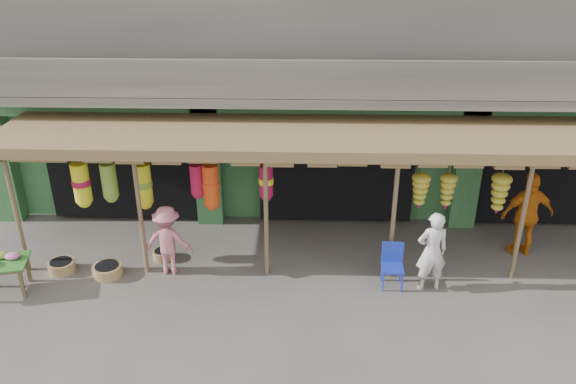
{
  "coord_description": "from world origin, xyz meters",
  "views": [
    {
      "loc": [
        -0.78,
        -9.97,
        6.48
      ],
      "look_at": [
        -1.1,
        1.0,
        1.3
      ],
      "focal_mm": 35.0,
      "sensor_mm": 36.0,
      "label": 1
    }
  ],
  "objects_px": {
    "person_front": "(432,252)",
    "person_shopper": "(168,241)",
    "blue_chair": "(392,263)",
    "person_vendor": "(527,215)"
  },
  "relations": [
    {
      "from": "person_front",
      "to": "person_shopper",
      "type": "relative_size",
      "value": 1.12
    },
    {
      "from": "person_front",
      "to": "person_shopper",
      "type": "xyz_separation_m",
      "value": [
        -5.22,
        0.41,
        -0.09
      ]
    },
    {
      "from": "person_shopper",
      "to": "person_front",
      "type": "bearing_deg",
      "value": 179.59
    },
    {
      "from": "blue_chair",
      "to": "person_vendor",
      "type": "distance_m",
      "value": 3.28
    },
    {
      "from": "person_shopper",
      "to": "blue_chair",
      "type": "bearing_deg",
      "value": -179.65
    },
    {
      "from": "blue_chair",
      "to": "person_shopper",
      "type": "distance_m",
      "value": 4.52
    },
    {
      "from": "blue_chair",
      "to": "person_front",
      "type": "bearing_deg",
      "value": -6.25
    },
    {
      "from": "person_vendor",
      "to": "person_shopper",
      "type": "relative_size",
      "value": 1.28
    },
    {
      "from": "person_front",
      "to": "person_vendor",
      "type": "distance_m",
      "value": 2.67
    },
    {
      "from": "person_front",
      "to": "person_vendor",
      "type": "bearing_deg",
      "value": -157.24
    }
  ]
}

